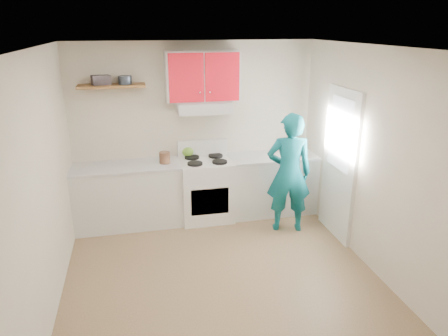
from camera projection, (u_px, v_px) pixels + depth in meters
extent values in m
plane|color=brown|center=(222.00, 275.00, 4.88)|extent=(3.80, 3.80, 0.00)
cube|color=white|center=(221.00, 47.00, 4.02)|extent=(3.60, 3.80, 0.04)
cube|color=beige|center=(195.00, 130.00, 6.20)|extent=(3.60, 0.04, 2.60)
cube|color=beige|center=(282.00, 269.00, 2.70)|extent=(3.60, 0.04, 2.60)
cube|color=beige|center=(44.00, 186.00, 4.08)|extent=(0.04, 3.80, 2.60)
cube|color=beige|center=(372.00, 161.00, 4.81)|extent=(0.04, 3.80, 2.60)
cube|color=white|center=(339.00, 165.00, 5.54)|extent=(0.05, 0.85, 2.05)
cube|color=white|center=(340.00, 134.00, 5.40)|extent=(0.01, 0.55, 0.95)
cube|color=silver|center=(129.00, 196.00, 5.99)|extent=(1.52, 0.60, 0.90)
cube|color=silver|center=(271.00, 184.00, 6.43)|extent=(1.32, 0.60, 0.90)
cube|color=white|center=(206.00, 190.00, 6.20)|extent=(0.76, 0.65, 0.92)
cube|color=silver|center=(204.00, 107.00, 5.88)|extent=(0.76, 0.44, 0.15)
cube|color=red|center=(202.00, 76.00, 5.79)|extent=(1.02, 0.33, 0.70)
cube|color=brown|center=(111.00, 86.00, 5.59)|extent=(0.90, 0.30, 0.04)
cube|color=#423A41|center=(101.00, 80.00, 5.56)|extent=(0.28, 0.23, 0.12)
cylinder|color=#333D4C|center=(125.00, 80.00, 5.60)|extent=(0.24, 0.24, 0.11)
ellipsoid|color=#588725|center=(188.00, 152.00, 6.21)|extent=(0.22, 0.22, 0.15)
cylinder|color=brown|center=(165.00, 158.00, 5.91)|extent=(0.18, 0.18, 0.19)
cube|color=olive|center=(246.00, 158.00, 6.17)|extent=(0.34, 0.27, 0.02)
cube|color=red|center=(301.00, 154.00, 6.42)|extent=(0.35, 0.31, 0.01)
imported|color=#0C626D|center=(289.00, 173.00, 5.72)|extent=(0.70, 0.54, 1.71)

